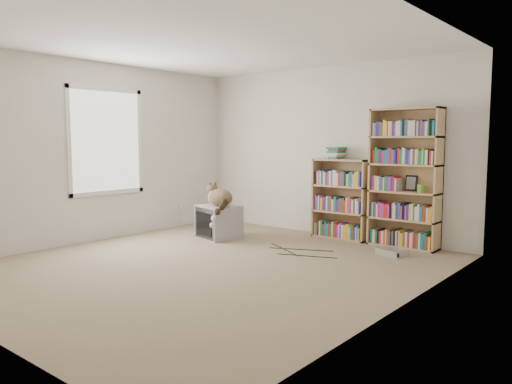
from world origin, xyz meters
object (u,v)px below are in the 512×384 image
Objects in this scene: cat at (219,200)px; bookcase_short at (342,202)px; bookcase_tall at (405,182)px; crt_tv at (219,222)px; dvd_player at (392,252)px.

cat is 1.77m from bookcase_short.
crt_tv is at bearing -154.09° from bookcase_tall.
crt_tv is at bearing 152.38° from cat.
bookcase_short is (1.29, 1.20, -0.04)m from cat.
bookcase_tall is at bearing 44.18° from cat.
bookcase_tall is at bearing 111.69° from dvd_player.
bookcase_tall is 1.00m from dvd_player.
bookcase_tall is at bearing 39.45° from crt_tv.
crt_tv is at bearing -140.73° from bookcase_short.
bookcase_tall is 1.60× the size of bookcase_short.
bookcase_short is at bearing 52.81° from crt_tv.
crt_tv is 2.65m from bookcase_tall.
bookcase_short is at bearing 165.14° from dvd_player.
bookcase_tall reaches higher than crt_tv.
cat is (0.08, -0.08, 0.33)m from crt_tv.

